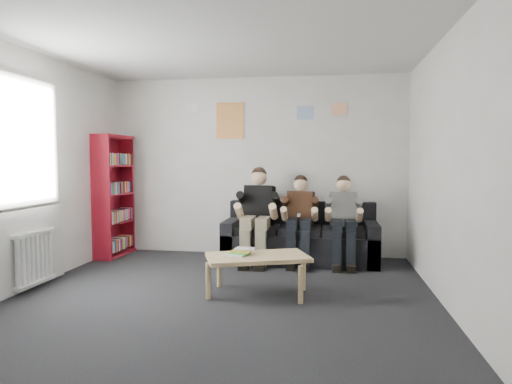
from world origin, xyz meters
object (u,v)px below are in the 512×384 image
at_px(coffee_table, 257,260).
at_px(person_middle, 300,220).
at_px(person_right, 344,221).
at_px(sofa, 300,240).
at_px(person_left, 257,216).
at_px(bookshelf, 115,196).

distance_m(coffee_table, person_middle, 1.58).
bearing_deg(coffee_table, person_right, 57.99).
relative_size(coffee_table, person_middle, 0.86).
xyz_separation_m(sofa, person_left, (-0.60, -0.20, 0.37)).
relative_size(bookshelf, person_right, 1.48).
height_order(bookshelf, coffee_table, bookshelf).
bearing_deg(sofa, person_right, -17.92).
distance_m(sofa, bookshelf, 2.87).
distance_m(bookshelf, person_middle, 2.82).
relative_size(person_left, person_middle, 1.09).
bearing_deg(person_middle, bookshelf, -175.31).
relative_size(sofa, bookshelf, 1.18).
height_order(sofa, person_middle, person_middle).
distance_m(person_middle, person_right, 0.60).
bearing_deg(person_middle, person_left, -171.83).
relative_size(coffee_table, person_left, 0.79).
distance_m(bookshelf, person_right, 3.41).
bearing_deg(bookshelf, person_right, 0.95).
relative_size(coffee_table, person_right, 0.87).
xyz_separation_m(person_left, person_right, (1.20, 0.01, -0.04)).
height_order(bookshelf, person_right, bookshelf).
xyz_separation_m(coffee_table, person_middle, (0.35, 1.52, 0.25)).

